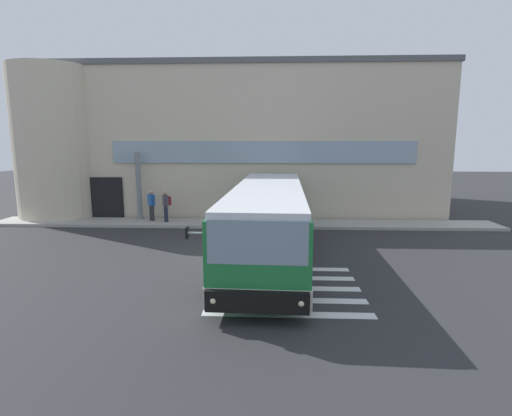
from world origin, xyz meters
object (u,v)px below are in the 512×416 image
(bus_main_foreground, at_px, (269,221))
(safety_bollard_yellow, at_px, (230,221))
(entry_support_column, at_px, (139,186))
(passenger_near_column, at_px, (151,204))
(passenger_by_doorway, at_px, (166,204))

(bus_main_foreground, relative_size, safety_bollard_yellow, 13.51)
(entry_support_column, distance_m, passenger_near_column, 1.28)
(passenger_near_column, height_order, passenger_by_doorway, same)
(passenger_near_column, xyz_separation_m, safety_bollard_yellow, (4.39, -1.36, -0.63))
(passenger_by_doorway, bearing_deg, entry_support_column, 157.95)
(passenger_by_doorway, bearing_deg, passenger_near_column, 165.10)
(passenger_near_column, xyz_separation_m, passenger_by_doorway, (0.86, -0.23, 0.03))
(safety_bollard_yellow, bearing_deg, passenger_by_doorway, 162.28)
(bus_main_foreground, xyz_separation_m, passenger_near_column, (-6.34, 5.67, -0.26))
(entry_support_column, distance_m, bus_main_foreground, 9.43)
(safety_bollard_yellow, bearing_deg, bus_main_foreground, -65.62)
(bus_main_foreground, distance_m, passenger_by_doorway, 7.72)
(entry_support_column, bearing_deg, passenger_near_column, -29.04)
(passenger_by_doorway, xyz_separation_m, safety_bollard_yellow, (3.52, -1.13, -0.66))
(passenger_by_doorway, relative_size, safety_bollard_yellow, 1.86)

